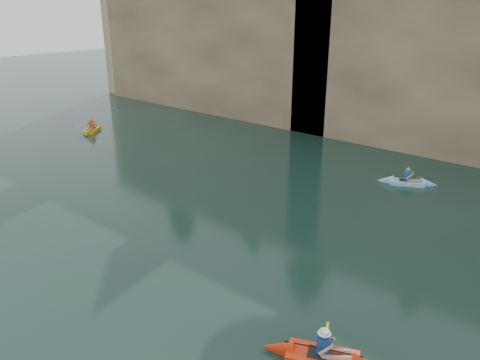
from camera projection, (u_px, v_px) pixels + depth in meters
The scene contains 9 objects.
ground at pixel (180, 304), 15.92m from camera, with size 160.00×160.00×0.00m, color black.
cliff at pixel (468, 53), 35.24m from camera, with size 70.00×16.00×12.00m, color tan.
cliff_slab_west at pixel (208, 53), 42.19m from camera, with size 26.00×2.40×10.56m, color tan.
cliff_slab_center at pixel (466, 69), 28.85m from camera, with size 24.00×2.40×11.40m, color tan.
sea_cave_west at pixel (220, 93), 41.70m from camera, with size 4.50×1.00×4.00m, color black.
sea_cave_center at pixel (365, 121), 33.45m from camera, with size 3.50×1.00×3.20m, color black.
main_kayaker at pixel (322, 357), 13.30m from camera, with size 3.65×2.28×1.35m.
kayaker_yellow at pixel (92, 130), 36.83m from camera, with size 2.59×3.05×1.33m.
kayaker_ltblue_mid at pixel (407, 182), 26.23m from camera, with size 3.26×2.23×1.24m.
Camera 1 is at (10.15, -8.91, 9.64)m, focal length 35.00 mm.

